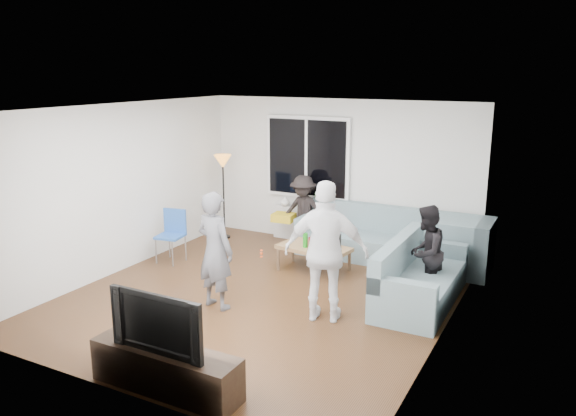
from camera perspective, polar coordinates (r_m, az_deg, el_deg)
The scene contains 31 objects.
floor at distance 8.04m, azimuth -2.65°, elevation -8.95°, with size 5.00×5.50×0.04m, color #56351C.
ceiling at distance 7.43m, azimuth -2.87°, elevation 10.17°, with size 5.00×5.50×0.04m, color white.
wall_back at distance 10.07m, azimuth 5.24°, elevation 3.50°, with size 5.00×0.04×2.60m, color silver.
wall_front at distance 5.52m, azimuth -17.50°, elevation -5.77°, with size 5.00×0.04×2.60m, color silver.
wall_left at distance 9.14m, azimuth -16.53°, elevation 1.94°, with size 0.04×5.50×2.60m, color silver.
wall_right at distance 6.75m, azimuth 16.04°, elevation -2.11°, with size 0.04×5.50×2.60m, color silver.
window_frame at distance 10.19m, azimuth 1.97°, elevation 5.11°, with size 1.62×0.06×1.47m, color white.
window_glass at distance 10.16m, azimuth 1.87°, elevation 5.08°, with size 1.50×0.02×1.35m, color black.
window_mullion at distance 10.15m, azimuth 1.85°, elevation 5.07°, with size 0.05×0.03×1.35m, color white.
radiator at distance 10.42m, azimuth 1.82°, elevation -1.68°, with size 1.30×0.12×0.62m, color silver.
potted_plant at distance 10.17m, azimuth 3.08°, elevation 0.74°, with size 0.19×0.16×0.35m, color #336B2A.
vase at distance 10.48m, azimuth -0.31°, elevation 0.66°, with size 0.17×0.17×0.18m, color white.
sofa_back_section at distance 9.57m, azimuth 7.88°, elevation -2.51°, with size 2.30×0.85×0.85m, color slate, non-canonical shape.
sofa_right_section at distance 7.88m, azimuth 13.29°, elevation -6.35°, with size 0.85×2.00×0.85m, color slate, non-canonical shape.
sofa_corner at distance 9.18m, azimuth 17.18°, elevation -3.70°, with size 0.85×0.85×0.85m, color slate.
cushion_yellow at distance 10.13m, azimuth -0.45°, elevation -0.95°, with size 0.38×0.32×0.14m, color gold.
cushion_red at distance 9.82m, azimuth 4.48°, elevation -1.47°, with size 0.36×0.30×0.13m, color maroon.
coffee_table at distance 8.93m, azimuth 2.61°, elevation -5.10°, with size 1.10×0.60×0.40m, color #9D7C4C.
pitcher at distance 8.74m, azimuth 2.62°, elevation -3.54°, with size 0.17×0.17×0.17m, color maroon.
side_chair at distance 9.44m, azimuth -11.77°, elevation -2.85°, with size 0.40×0.40×0.86m, color #295BB4, non-canonical shape.
floor_lamp at distance 10.57m, azimuth -6.49°, elevation 1.09°, with size 0.32×0.32×1.56m, color orange, non-canonical shape.
player_left at distance 7.47m, azimuth -7.36°, elevation -4.26°, with size 0.57×0.38×1.58m, color #4A4A4F.
player_right at distance 7.02m, azimuth 3.87°, elevation -4.44°, with size 1.05×0.44×1.79m, color white.
spectator_right at distance 7.96m, azimuth 13.69°, elevation -4.38°, with size 0.64×0.50×1.32m, color black.
spectator_back at distance 9.98m, azimuth 1.53°, elevation -0.37°, with size 0.84×0.48×1.30m, color black.
tv_console at distance 5.91m, azimuth -12.19°, elevation -15.58°, with size 1.60×0.40×0.44m, color #322519.
television at distance 5.67m, azimuth -12.46°, elevation -10.95°, with size 1.06×0.14×0.61m, color black.
bottle_d at distance 8.66m, azimuth 3.99°, elevation -3.43°, with size 0.07×0.07×0.26m, color orange.
bottle_b at distance 8.79m, azimuth 1.75°, elevation -3.26°, with size 0.08×0.08×0.22m, color #1A8F1B.
bottle_e at distance 8.81m, azimuth 5.16°, elevation -3.30°, with size 0.07×0.07×0.21m, color black.
bottle_c at distance 8.95m, azimuth 3.35°, elevation -3.14°, with size 0.07×0.07×0.17m, color black.
Camera 1 is at (3.76, -6.39, 3.09)m, focal length 35.33 mm.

